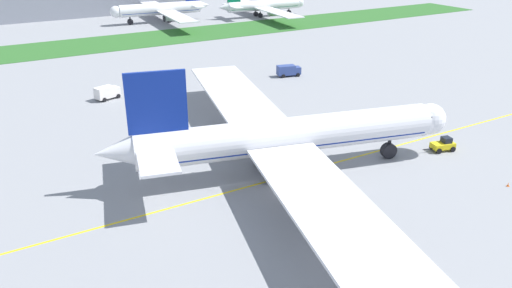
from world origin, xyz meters
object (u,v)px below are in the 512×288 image
object	(u,v)px
traffic_cone_starboard_wing	(508,184)
service_truck_baggage_loader	(288,70)
ground_crew_wingwalker_port	(334,235)
parked_airliner_far_centre	(162,9)
pushback_tug	(443,145)
airliner_foreground	(284,137)
service_truck_fuel_bowser	(107,92)
parked_airliner_far_right	(262,6)

from	to	relation	value
traffic_cone_starboard_wing	service_truck_baggage_loader	world-z (taller)	service_truck_baggage_loader
ground_crew_wingwalker_port	parked_airliner_far_centre	xyz separation A→B (m)	(34.69, 147.60, 3.84)
pushback_tug	ground_crew_wingwalker_port	size ratio (longest dim) A/B	3.42
airliner_foreground	parked_airliner_far_centre	size ratio (longest dim) A/B	1.40
ground_crew_wingwalker_port	traffic_cone_starboard_wing	bearing A→B (deg)	-2.84
pushback_tug	traffic_cone_starboard_wing	xyz separation A→B (m)	(-1.87, -13.14, -0.73)
service_truck_baggage_loader	parked_airliner_far_centre	distance (m)	86.61
traffic_cone_starboard_wing	service_truck_fuel_bowser	world-z (taller)	service_truck_fuel_bowser
service_truck_baggage_loader	parked_airliner_far_centre	size ratio (longest dim) A/B	0.10
service_truck_fuel_bowser	parked_airliner_far_centre	size ratio (longest dim) A/B	0.09
pushback_tug	service_truck_fuel_bowser	xyz separation A→B (m)	(-39.83, 53.88, 0.49)
pushback_tug	service_truck_fuel_bowser	world-z (taller)	service_truck_fuel_bowser
traffic_cone_starboard_wing	service_truck_baggage_loader	distance (m)	62.72
traffic_cone_starboard_wing	service_truck_fuel_bowser	bearing A→B (deg)	119.53
traffic_cone_starboard_wing	parked_airliner_far_centre	distance (m)	149.23
service_truck_baggage_loader	service_truck_fuel_bowser	world-z (taller)	service_truck_fuel_bowser
parked_airliner_far_centre	service_truck_fuel_bowser	bearing A→B (deg)	-117.66
service_truck_fuel_bowser	parked_airliner_far_right	xyz separation A→B (m)	(82.04, 73.76, 2.81)
pushback_tug	service_truck_baggage_loader	world-z (taller)	service_truck_baggage_loader
pushback_tug	traffic_cone_starboard_wing	size ratio (longest dim) A/B	9.61
parked_airliner_far_centre	parked_airliner_far_right	distance (m)	39.90
airliner_foreground	service_truck_baggage_loader	distance (m)	52.17
parked_airliner_far_right	ground_crew_wingwalker_port	bearing A→B (deg)	-117.89
airliner_foreground	parked_airliner_far_centre	distance (m)	132.79
parked_airliner_far_centre	traffic_cone_starboard_wing	bearing A→B (deg)	-91.94
traffic_cone_starboard_wing	ground_crew_wingwalker_port	bearing A→B (deg)	177.16
traffic_cone_starboard_wing	parked_airliner_far_centre	size ratio (longest dim) A/B	0.01
ground_crew_wingwalker_port	traffic_cone_starboard_wing	xyz separation A→B (m)	(29.64, -1.47, -0.71)
pushback_tug	parked_airliner_far_right	world-z (taller)	parked_airliner_far_right
parked_airliner_far_right	airliner_foreground	bearing A→B (deg)	-119.61
service_truck_baggage_loader	service_truck_fuel_bowser	bearing A→B (deg)	174.00
service_truck_baggage_loader	parked_airliner_far_right	xyz separation A→B (m)	(39.40, 78.24, 2.84)
airliner_foreground	traffic_cone_starboard_wing	size ratio (longest dim) A/B	144.70
parked_airliner_far_right	pushback_tug	bearing A→B (deg)	-108.30
service_truck_fuel_bowser	pushback_tug	bearing A→B (deg)	-53.52
ground_crew_wingwalker_port	airliner_foreground	bearing A→B (deg)	75.00
traffic_cone_starboard_wing	service_truck_fuel_bowser	size ratio (longest dim) A/B	0.10
airliner_foreground	ground_crew_wingwalker_port	xyz separation A→B (m)	(-4.88, -18.20, -4.66)
airliner_foreground	service_truck_fuel_bowser	distance (m)	49.32
airliner_foreground	service_truck_baggage_loader	bearing A→B (deg)	55.52
ground_crew_wingwalker_port	parked_airliner_far_right	world-z (taller)	parked_airliner_far_right
traffic_cone_starboard_wing	pushback_tug	bearing A→B (deg)	81.89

